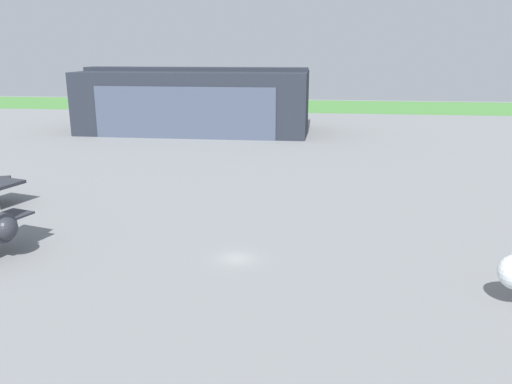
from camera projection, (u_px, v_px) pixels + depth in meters
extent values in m
plane|color=slate|center=(237.00, 259.00, 66.39)|extent=(440.00, 440.00, 0.00)
cube|color=#48833C|center=(299.00, 106.00, 245.16)|extent=(440.00, 56.00, 0.08)
cube|color=#232833|center=(196.00, 101.00, 167.89)|extent=(72.51, 32.05, 19.39)
cube|color=#424C60|center=(184.00, 113.00, 152.95)|extent=(55.11, 0.30, 15.51)
cube|color=#232833|center=(195.00, 69.00, 165.12)|extent=(72.51, 7.69, 1.20)
sphere|color=#282B33|center=(5.00, 228.00, 64.90)|extent=(3.03, 3.03, 3.03)
cube|color=#282B33|center=(8.00, 216.00, 68.38)|extent=(5.34, 6.31, 0.28)
cube|color=#28282D|center=(4.00, 180.00, 102.21)|extent=(3.01, 2.80, 1.26)
cylinder|color=black|center=(8.00, 181.00, 103.54)|extent=(0.83, 0.54, 0.79)
cylinder|color=black|center=(6.00, 184.00, 101.46)|extent=(0.83, 0.54, 0.79)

